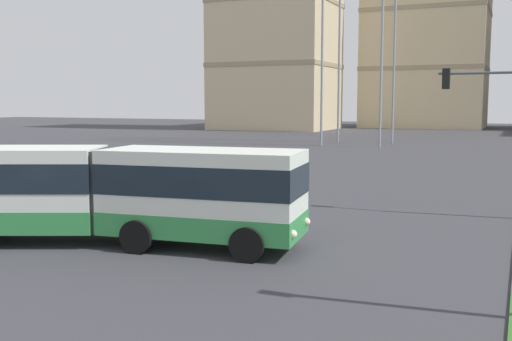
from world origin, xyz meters
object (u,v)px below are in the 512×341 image
traffic_light_far_right (496,115)px  apartment_tower_west (276,6)px  articulated_bus (115,192)px  apartment_tower_westcentre (427,15)px

traffic_light_far_right → apartment_tower_west: apartment_tower_west is taller
articulated_bus → apartment_tower_westcentre: (-4.57, 92.54, 17.71)m
apartment_tower_west → apartment_tower_westcentre: (21.27, 16.88, -0.47)m
traffic_light_far_right → articulated_bus: bearing=-137.6°
apartment_tower_west → traffic_light_far_right: bearing=-61.2°
apartment_tower_west → apartment_tower_westcentre: size_ratio=1.02×
apartment_tower_west → apartment_tower_westcentre: 27.15m
traffic_light_far_right → apartment_tower_west: (-36.36, 66.06, 15.91)m
traffic_light_far_right → apartment_tower_westcentre: apartment_tower_westcentre is taller
articulated_bus → apartment_tower_west: apartment_tower_west is taller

